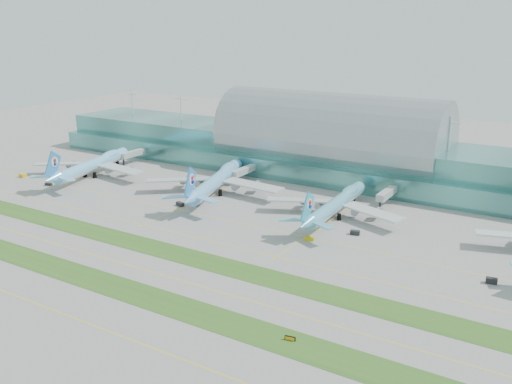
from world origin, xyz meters
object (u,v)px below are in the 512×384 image
Objects in this scene: airliner_b at (217,179)px; airliner_c at (337,203)px; taxiway_sign_east at (290,338)px; terminal at (330,148)px; airliner_a at (94,164)px.

airliner_c is (62.03, -1.46, -0.72)m from airliner_b.
airliner_b is at bearing 123.27° from taxiway_sign_east.
airliner_b reaches higher than airliner_c.
terminal reaches higher than airliner_a.
taxiway_sign_east is at bearing -41.82° from airliner_a.
airliner_a is at bearing -179.82° from airliner_c.
terminal is 116.80× the size of taxiway_sign_east.
airliner_c is 23.41× the size of taxiway_sign_east.
terminal is 67.04m from airliner_b.
terminal is 124.28m from airliner_a.
airliner_c is (135.35, 6.87, -0.46)m from airliner_a.
airliner_b is at bearing -117.57° from terminal.
terminal reaches higher than taxiway_sign_east.
terminal is 68.59m from airliner_c.
taxiway_sign_east is at bearing -63.32° from airliner_b.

